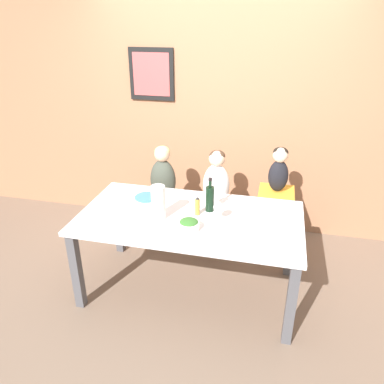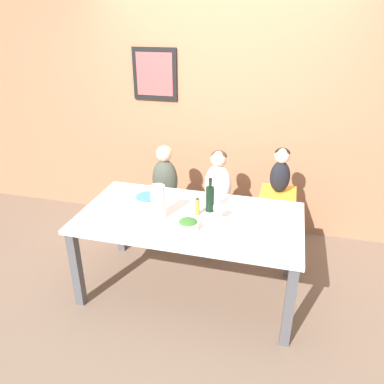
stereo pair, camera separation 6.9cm
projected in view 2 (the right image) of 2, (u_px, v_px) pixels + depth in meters
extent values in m
plane|color=#705B4C|center=(190.00, 288.00, 3.31)|extent=(14.00, 14.00, 0.00)
cube|color=#9E6B4C|center=(221.00, 105.00, 3.82)|extent=(10.00, 0.06, 2.70)
cube|color=black|center=(155.00, 74.00, 3.82)|extent=(0.47, 0.02, 0.52)
cube|color=#B74C4C|center=(154.00, 74.00, 3.81)|extent=(0.39, 0.00, 0.42)
cube|color=silver|center=(190.00, 218.00, 3.01)|extent=(1.78, 0.95, 0.03)
cube|color=#4C4C51|center=(77.00, 269.00, 3.00)|extent=(0.07, 0.07, 0.69)
cube|color=#4C4C51|center=(289.00, 306.00, 2.61)|extent=(0.07, 0.07, 0.69)
cube|color=#4C4C51|center=(120.00, 219.00, 3.72)|extent=(0.07, 0.07, 0.69)
cube|color=#4C4C51|center=(292.00, 243.00, 3.33)|extent=(0.07, 0.07, 0.69)
cylinder|color=silver|center=(149.00, 227.00, 3.85)|extent=(0.04, 0.04, 0.43)
cylinder|color=silver|center=(175.00, 230.00, 3.78)|extent=(0.04, 0.04, 0.43)
cylinder|color=silver|center=(158.00, 214.00, 4.10)|extent=(0.04, 0.04, 0.43)
cylinder|color=silver|center=(183.00, 217.00, 4.04)|extent=(0.04, 0.04, 0.43)
cube|color=silver|center=(166.00, 202.00, 3.84)|extent=(0.38, 0.40, 0.05)
cylinder|color=silver|center=(199.00, 234.00, 3.73)|extent=(0.04, 0.04, 0.43)
cylinder|color=silver|center=(228.00, 238.00, 3.66)|extent=(0.04, 0.04, 0.43)
cylinder|color=silver|center=(206.00, 220.00, 3.98)|extent=(0.04, 0.04, 0.43)
cylinder|color=silver|center=(233.00, 223.00, 3.91)|extent=(0.04, 0.04, 0.43)
cube|color=silver|center=(217.00, 208.00, 3.72)|extent=(0.38, 0.40, 0.05)
cylinder|color=silver|center=(261.00, 231.00, 3.56)|extent=(0.04, 0.04, 0.65)
cylinder|color=silver|center=(287.00, 235.00, 3.50)|extent=(0.04, 0.04, 0.65)
cylinder|color=silver|center=(263.00, 219.00, 3.77)|extent=(0.04, 0.04, 0.65)
cylinder|color=silver|center=(288.00, 222.00, 3.72)|extent=(0.04, 0.04, 0.65)
cube|color=gold|center=(278.00, 194.00, 3.49)|extent=(0.33, 0.34, 0.05)
ellipsoid|color=#3D4238|center=(165.00, 180.00, 3.74)|extent=(0.26, 0.18, 0.44)
sphere|color=#D6AD89|center=(164.00, 154.00, 3.62)|extent=(0.15, 0.15, 0.15)
ellipsoid|color=#DBC684|center=(164.00, 151.00, 3.62)|extent=(0.15, 0.15, 0.11)
ellipsoid|color=silver|center=(218.00, 186.00, 3.61)|extent=(0.26, 0.18, 0.44)
sphere|color=beige|center=(219.00, 159.00, 3.49)|extent=(0.15, 0.15, 0.15)
ellipsoid|color=#473323|center=(219.00, 156.00, 3.49)|extent=(0.15, 0.15, 0.11)
ellipsoid|color=black|center=(280.00, 177.00, 3.41)|extent=(0.18, 0.12, 0.31)
sphere|color=beige|center=(282.00, 156.00, 3.33)|extent=(0.14, 0.14, 0.14)
ellipsoid|color=black|center=(283.00, 153.00, 3.32)|extent=(0.14, 0.13, 0.10)
cylinder|color=black|center=(210.00, 199.00, 3.04)|extent=(0.07, 0.07, 0.21)
cylinder|color=black|center=(210.00, 183.00, 2.97)|extent=(0.03, 0.03, 0.08)
cylinder|color=black|center=(210.00, 180.00, 2.96)|extent=(0.03, 0.03, 0.02)
cylinder|color=white|center=(158.00, 202.00, 2.92)|extent=(0.11, 0.11, 0.28)
cylinder|color=white|center=(218.00, 220.00, 2.93)|extent=(0.06, 0.06, 0.00)
cylinder|color=white|center=(218.00, 216.00, 2.92)|extent=(0.01, 0.01, 0.07)
ellipsoid|color=white|center=(218.00, 207.00, 2.89)|extent=(0.08, 0.08, 0.08)
cylinder|color=white|center=(188.00, 225.00, 2.80)|extent=(0.16, 0.16, 0.06)
ellipsoid|color=#336628|center=(188.00, 222.00, 2.79)|extent=(0.14, 0.14, 0.04)
cylinder|color=silver|center=(119.00, 220.00, 2.93)|extent=(0.21, 0.21, 0.01)
cylinder|color=teal|center=(147.00, 197.00, 3.31)|extent=(0.21, 0.21, 0.01)
cylinder|color=#BC8E33|center=(197.00, 207.00, 2.99)|extent=(0.04, 0.04, 0.14)
cone|color=black|center=(197.00, 198.00, 2.96)|extent=(0.03, 0.03, 0.02)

